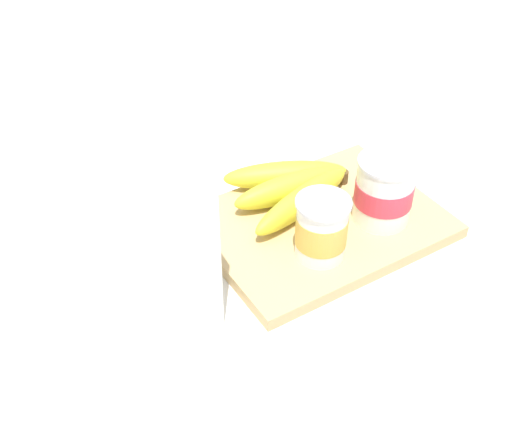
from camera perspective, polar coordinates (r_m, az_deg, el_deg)
ground_plane at (r=0.84m, az=5.65°, el=-1.35°), size 2.40×2.40×0.00m
cutting_board at (r=0.84m, az=5.69°, el=-0.90°), size 0.30×0.22×0.02m
cereal_box at (r=0.62m, az=-12.45°, el=-1.65°), size 0.19×0.08×0.30m
yogurt_cup_front at (r=0.82m, az=11.23°, el=1.99°), size 0.07×0.07×0.09m
yogurt_cup_back at (r=0.76m, az=5.80°, el=-1.32°), size 0.07×0.07×0.08m
banana_bunch at (r=0.85m, az=3.17°, el=2.34°), size 0.18×0.15×0.04m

